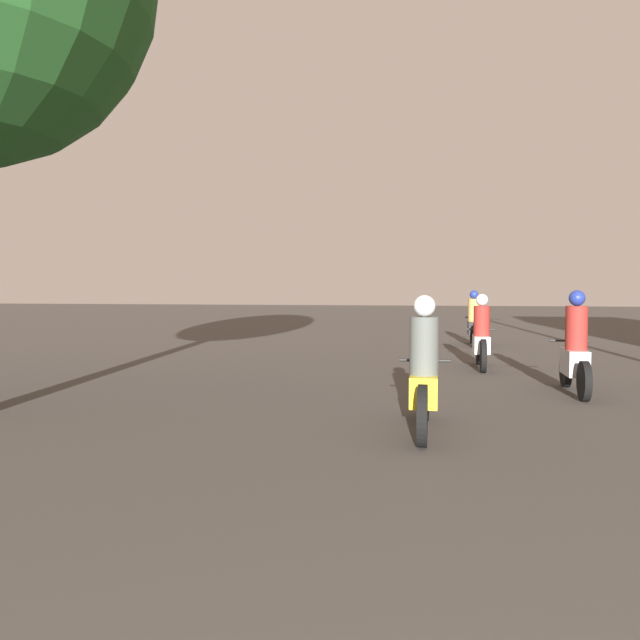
{
  "coord_description": "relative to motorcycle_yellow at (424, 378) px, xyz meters",
  "views": [
    {
      "loc": [
        -0.57,
        0.35,
        1.61
      ],
      "look_at": [
        -3.9,
        18.03,
        0.7
      ],
      "focal_mm": 35.0,
      "sensor_mm": 36.0,
      "label": 1
    }
  ],
  "objects": [
    {
      "name": "motorcycle_black",
      "position": [
        1.15,
        11.05,
        0.01
      ],
      "size": [
        0.6,
        1.92,
        1.57
      ],
      "rotation": [
        0.0,
        0.0,
        0.13
      ],
      "color": "black",
      "rests_on": "ground_plane"
    },
    {
      "name": "motorcycle_silver",
      "position": [
        2.22,
        3.02,
        0.02
      ],
      "size": [
        0.6,
        1.9,
        1.59
      ],
      "rotation": [
        0.0,
        0.0,
        0.0
      ],
      "color": "black",
      "rests_on": "ground_plane"
    },
    {
      "name": "motorcycle_yellow",
      "position": [
        0.0,
        0.0,
        0.0
      ],
      "size": [
        0.6,
        1.97,
        1.54
      ],
      "rotation": [
        0.0,
        0.0,
        -0.14
      ],
      "color": "black",
      "rests_on": "ground_plane"
    },
    {
      "name": "motorcycle_white",
      "position": [
        1.02,
        5.87,
        -0.02
      ],
      "size": [
        0.6,
        1.94,
        1.51
      ],
      "rotation": [
        0.0,
        0.0,
        0.12
      ],
      "color": "black",
      "rests_on": "ground_plane"
    }
  ]
}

